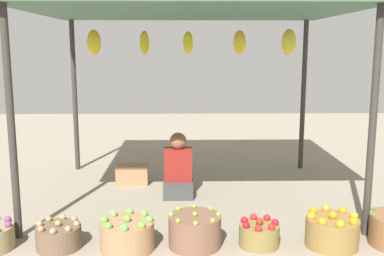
{
  "coord_description": "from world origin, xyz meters",
  "views": [
    {
      "loc": [
        -0.09,
        -5.4,
        1.8
      ],
      "look_at": [
        0.0,
        -0.6,
        0.95
      ],
      "focal_mm": 42.4,
      "sensor_mm": 36.0,
      "label": 1
    }
  ],
  "objects_px": {
    "basket_red_apples": "(259,234)",
    "wooden_crate_near_vendor": "(132,174)",
    "basket_limes": "(195,231)",
    "vendor_person": "(178,171)",
    "basket_potatoes": "(59,236)",
    "basket_green_apples": "(127,235)",
    "basket_oranges": "(332,231)"
  },
  "relations": [
    {
      "from": "basket_limes",
      "to": "basket_oranges",
      "type": "height_order",
      "value": "basket_oranges"
    },
    {
      "from": "basket_green_apples",
      "to": "basket_potatoes",
      "type": "bearing_deg",
      "value": 175.91
    },
    {
      "from": "vendor_person",
      "to": "wooden_crate_near_vendor",
      "type": "xyz_separation_m",
      "value": [
        -0.62,
        0.47,
        -0.17
      ]
    },
    {
      "from": "vendor_person",
      "to": "basket_green_apples",
      "type": "height_order",
      "value": "vendor_person"
    },
    {
      "from": "basket_potatoes",
      "to": "basket_green_apples",
      "type": "bearing_deg",
      "value": -4.09
    },
    {
      "from": "vendor_person",
      "to": "basket_green_apples",
      "type": "bearing_deg",
      "value": -106.01
    },
    {
      "from": "basket_limes",
      "to": "vendor_person",
      "type": "bearing_deg",
      "value": 96.44
    },
    {
      "from": "basket_limes",
      "to": "basket_red_apples",
      "type": "distance_m",
      "value": 0.59
    },
    {
      "from": "basket_oranges",
      "to": "wooden_crate_near_vendor",
      "type": "relative_size",
      "value": 1.15
    },
    {
      "from": "basket_potatoes",
      "to": "basket_oranges",
      "type": "relative_size",
      "value": 0.84
    },
    {
      "from": "basket_potatoes",
      "to": "basket_green_apples",
      "type": "relative_size",
      "value": 0.84
    },
    {
      "from": "basket_green_apples",
      "to": "basket_red_apples",
      "type": "relative_size",
      "value": 1.32
    },
    {
      "from": "basket_limes",
      "to": "basket_oranges",
      "type": "bearing_deg",
      "value": -1.05
    },
    {
      "from": "basket_red_apples",
      "to": "wooden_crate_near_vendor",
      "type": "bearing_deg",
      "value": 125.18
    },
    {
      "from": "basket_green_apples",
      "to": "basket_oranges",
      "type": "relative_size",
      "value": 1.01
    },
    {
      "from": "vendor_person",
      "to": "wooden_crate_near_vendor",
      "type": "bearing_deg",
      "value": 143.05
    },
    {
      "from": "vendor_person",
      "to": "wooden_crate_near_vendor",
      "type": "relative_size",
      "value": 1.85
    },
    {
      "from": "basket_potatoes",
      "to": "basket_oranges",
      "type": "xyz_separation_m",
      "value": [
        2.5,
        -0.01,
        0.03
      ]
    },
    {
      "from": "basket_green_apples",
      "to": "basket_red_apples",
      "type": "distance_m",
      "value": 1.21
    },
    {
      "from": "basket_green_apples",
      "to": "wooden_crate_near_vendor",
      "type": "distance_m",
      "value": 2.02
    },
    {
      "from": "basket_potatoes",
      "to": "wooden_crate_near_vendor",
      "type": "relative_size",
      "value": 0.97
    },
    {
      "from": "basket_red_apples",
      "to": "wooden_crate_near_vendor",
      "type": "distance_m",
      "value": 2.39
    },
    {
      "from": "vendor_person",
      "to": "basket_potatoes",
      "type": "bearing_deg",
      "value": -125.57
    },
    {
      "from": "basket_green_apples",
      "to": "basket_oranges",
      "type": "distance_m",
      "value": 1.87
    },
    {
      "from": "vendor_person",
      "to": "wooden_crate_near_vendor",
      "type": "distance_m",
      "value": 0.79
    },
    {
      "from": "wooden_crate_near_vendor",
      "to": "basket_limes",
      "type": "bearing_deg",
      "value": -68.04
    },
    {
      "from": "basket_green_apples",
      "to": "wooden_crate_near_vendor",
      "type": "bearing_deg",
      "value": 94.98
    },
    {
      "from": "basket_potatoes",
      "to": "basket_limes",
      "type": "relative_size",
      "value": 0.84
    },
    {
      "from": "vendor_person",
      "to": "basket_limes",
      "type": "bearing_deg",
      "value": -83.56
    },
    {
      "from": "basket_green_apples",
      "to": "basket_oranges",
      "type": "height_order",
      "value": "basket_oranges"
    },
    {
      "from": "basket_green_apples",
      "to": "basket_limes",
      "type": "xyz_separation_m",
      "value": [
        0.61,
        0.06,
        0.01
      ]
    },
    {
      "from": "vendor_person",
      "to": "basket_potatoes",
      "type": "xyz_separation_m",
      "value": [
        -1.07,
        -1.5,
        -0.19
      ]
    }
  ]
}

